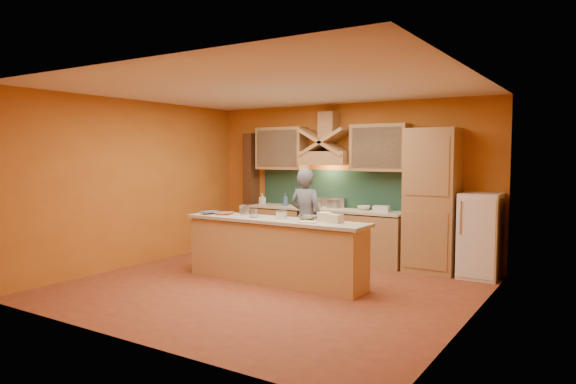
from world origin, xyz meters
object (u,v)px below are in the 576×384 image
Objects in this scene: stove at (324,234)px; person at (306,219)px; fridge at (480,236)px; kitchen_scale at (282,215)px; mixing_bowl at (308,218)px.

person reaches higher than stove.
fridge reaches higher than stove.
kitchen_scale reaches higher than mixing_bowl.
stove is 0.54× the size of person.
stove is 7.06× the size of kitchen_scale.
kitchen_scale is (-2.40, -1.86, 0.35)m from fridge.
mixing_bowl is (0.70, -1.80, 0.53)m from stove.
person reaches higher than kitchen_scale.
mixing_bowl is at bearing 124.01° from person.
fridge is at bearing -159.05° from person.
mixing_bowl is (-2.00, -1.80, 0.33)m from fridge.
stove is 3.27× the size of mixing_bowl.
stove is 2.71m from fridge.
person reaches higher than fridge.
stove is 1.97m from kitchen_scale.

